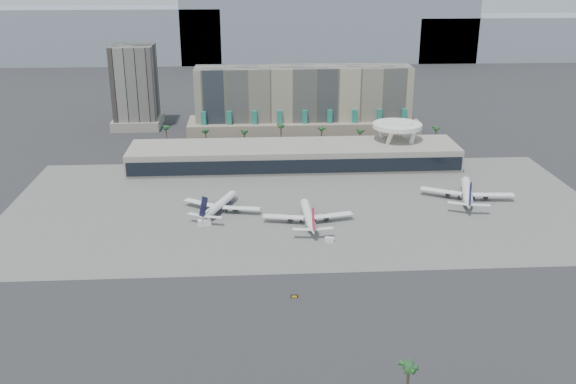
{
  "coord_description": "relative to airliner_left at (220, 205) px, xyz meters",
  "views": [
    {
      "loc": [
        -22.24,
        -209.32,
        104.56
      ],
      "look_at": [
        -7.34,
        40.0,
        12.05
      ],
      "focal_mm": 40.0,
      "sensor_mm": 36.0,
      "label": 1
    }
  ],
  "objects": [
    {
      "name": "office_tower",
      "position": [
        -58.69,
        150.29,
        19.71
      ],
      "size": [
        30.0,
        30.0,
        52.0
      ],
      "color": "black",
      "rests_on": "ground"
    },
    {
      "name": "hotel",
      "position": [
        46.31,
        124.7,
        13.58
      ],
      "size": [
        140.0,
        30.0,
        42.0
      ],
      "color": "#9E947A",
      "rests_on": "ground"
    },
    {
      "name": "airliner_right",
      "position": [
        111.34,
        7.77,
        0.54
      ],
      "size": [
        40.76,
        42.26,
        14.95
      ],
      "rotation": [
        0.0,
        0.0,
        -0.28
      ],
      "color": "white",
      "rests_on": "ground"
    },
    {
      "name": "taxiway_sign",
      "position": [
        27.08,
        -76.22,
        -2.7
      ],
      "size": [
        2.38,
        0.55,
        1.07
      ],
      "rotation": [
        0.0,
        0.0,
        -0.08
      ],
      "color": "black",
      "rests_on": "ground"
    },
    {
      "name": "terminal",
      "position": [
        36.31,
        60.13,
        3.29
      ],
      "size": [
        170.0,
        32.5,
        14.5
      ],
      "color": "#A0988C",
      "rests_on": "ground"
    },
    {
      "name": "airliner_left",
      "position": [
        0.0,
        0.0,
        0.0
      ],
      "size": [
        33.99,
        35.05,
        12.81
      ],
      "rotation": [
        0.0,
        0.0,
        -0.39
      ],
      "color": "white",
      "rests_on": "ground"
    },
    {
      "name": "airliner_centre",
      "position": [
        37.11,
        -14.67,
        0.18
      ],
      "size": [
        38.1,
        39.22,
        13.54
      ],
      "rotation": [
        0.0,
        0.0,
        0.02
      ],
      "color": "white",
      "rests_on": "ground"
    },
    {
      "name": "apron_pad",
      "position": [
        36.31,
        5.29,
        -3.2
      ],
      "size": [
        260.0,
        130.0,
        0.06
      ],
      "primitive_type": "cube",
      "color": "#5B5B59",
      "rests_on": "ground"
    },
    {
      "name": "saucer_structure",
      "position": [
        91.31,
        66.29,
        15.22
      ],
      "size": [
        26.0,
        26.0,
        21.89
      ],
      "color": "white",
      "rests_on": "ground"
    },
    {
      "name": "mountain_ridge",
      "position": [
        64.19,
        420.29,
        26.66
      ],
      "size": [
        680.0,
        60.0,
        70.0
      ],
      "color": "gray",
      "rests_on": "ground"
    },
    {
      "name": "service_vehicle_a",
      "position": [
        -5.8,
        -14.72,
        -1.98
      ],
      "size": [
        5.65,
        3.94,
        2.51
      ],
      "primitive_type": "cube",
      "rotation": [
        0.0,
        0.0,
        0.31
      ],
      "color": "white",
      "rests_on": "ground"
    },
    {
      "name": "palm_row",
      "position": [
        43.31,
        95.29,
        7.27
      ],
      "size": [
        157.8,
        2.8,
        13.1
      ],
      "color": "brown",
      "rests_on": "ground"
    },
    {
      "name": "near_palm_b",
      "position": [
        50.38,
        -132.87,
        8.06
      ],
      "size": [
        6.0,
        6.0,
        14.18
      ],
      "color": "brown",
      "rests_on": "ground"
    },
    {
      "name": "ground",
      "position": [
        36.31,
        -49.71,
        -3.23
      ],
      "size": [
        900.0,
        900.0,
        0.0
      ],
      "primitive_type": "plane",
      "color": "#232326",
      "rests_on": "ground"
    },
    {
      "name": "service_vehicle_b",
      "position": [
        43.66,
        -33.88,
        -2.31
      ],
      "size": [
        3.99,
        2.94,
        1.83
      ],
      "primitive_type": "cube",
      "rotation": [
        0.0,
        0.0,
        -0.28
      ],
      "color": "silver",
      "rests_on": "ground"
    }
  ]
}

